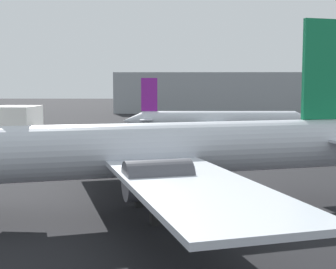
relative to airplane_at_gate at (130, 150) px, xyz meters
The scene contains 3 objects.
airplane_at_gate is the anchor object (origin of this frame).
airplane_distant 40.75m from the airplane_at_gate, 78.10° to the left, with size 27.36×21.16×8.86m.
terminal_building 119.37m from the airplane_at_gate, 82.15° to the left, with size 63.95×21.17×11.67m, color #999EA3.
Camera 1 is at (4.58, -6.59, 7.65)m, focal length 51.33 mm.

